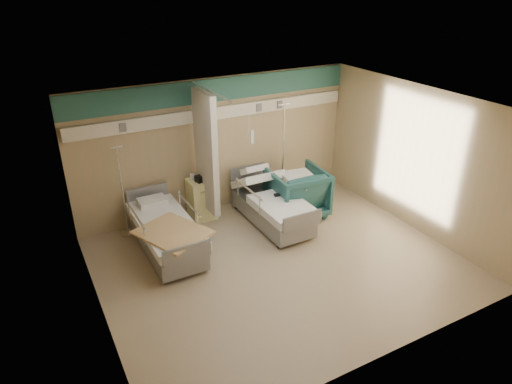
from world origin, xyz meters
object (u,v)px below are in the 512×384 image
(bed_right, at_px, (272,209))
(visitor_armchair, at_px, (297,192))
(iv_stand_left, at_px, (126,217))
(bed_left, at_px, (167,237))
(bedside_cabinet, at_px, (202,199))
(iv_stand_right, at_px, (282,181))

(bed_right, height_order, visitor_armchair, visitor_armchair)
(iv_stand_left, bearing_deg, visitor_armchair, -14.80)
(bed_left, distance_m, bedside_cabinet, 1.39)
(bed_left, relative_size, visitor_armchair, 1.94)
(bed_left, height_order, iv_stand_right, iv_stand_right)
(bed_right, height_order, bed_left, same)
(visitor_armchair, bearing_deg, bed_left, 6.92)
(iv_stand_right, height_order, iv_stand_left, iv_stand_right)
(bedside_cabinet, relative_size, iv_stand_right, 0.39)
(visitor_armchair, height_order, iv_stand_left, iv_stand_left)
(iv_stand_right, relative_size, iv_stand_left, 1.21)
(visitor_armchair, bearing_deg, iv_stand_left, -9.90)
(iv_stand_left, bearing_deg, bedside_cabinet, -2.99)
(bed_right, relative_size, bedside_cabinet, 2.54)
(bed_right, bearing_deg, iv_stand_right, 48.24)
(bed_right, distance_m, visitor_armchair, 0.69)
(bed_right, xyz_separation_m, visitor_armchair, (0.65, 0.10, 0.19))
(bedside_cabinet, distance_m, iv_stand_left, 1.53)
(bed_right, height_order, iv_stand_left, iv_stand_left)
(bedside_cabinet, relative_size, visitor_armchair, 0.76)
(iv_stand_right, xyz_separation_m, iv_stand_left, (-3.43, 0.15, -0.08))
(iv_stand_right, bearing_deg, iv_stand_left, 177.56)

